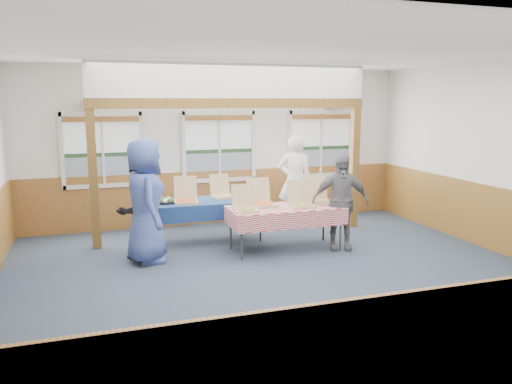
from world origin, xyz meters
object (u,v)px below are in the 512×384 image
woman_black (138,212)px  man_blue (145,201)px  table_right (286,210)px  woman_white (295,181)px  table_left (207,203)px  person_grey (340,202)px

woman_black → man_blue: 0.39m
table_right → woman_black: (-2.43, 0.40, 0.06)m
table_right → woman_black: bearing=-178.9°
table_right → woman_white: (0.77, 1.45, 0.23)m
man_blue → table_left: bearing=-56.7°
table_left → woman_white: 1.99m
table_left → man_blue: bearing=-144.3°
woman_black → person_grey: 3.41m
man_blue → woman_black: bearing=15.6°
table_right → woman_black: size_ratio=1.36×
table_left → man_blue: size_ratio=1.03×
table_right → person_grey: bearing=-3.4°
woman_white → person_grey: bearing=118.2°
table_right → woman_white: 1.66m
table_left → woman_black: size_ratio=1.33×
person_grey → woman_white: bearing=113.9°
woman_white → woman_black: bearing=41.2°
woman_black → man_blue: size_ratio=0.77×
table_right → woman_white: bearing=72.5°
table_left → woman_black: (-1.28, -0.59, 0.06)m
table_left → person_grey: size_ratio=1.22×
table_right → person_grey: 0.96m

